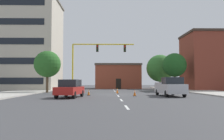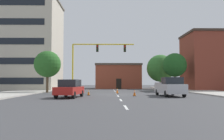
{
  "view_description": "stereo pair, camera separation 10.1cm",
  "coord_description": "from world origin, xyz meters",
  "px_view_note": "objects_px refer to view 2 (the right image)",
  "views": [
    {
      "loc": [
        -1.15,
        -28.04,
        1.53
      ],
      "look_at": [
        -0.54,
        3.75,
        3.12
      ],
      "focal_mm": 37.59,
      "sensor_mm": 36.0,
      "label": 1
    },
    {
      "loc": [
        -1.05,
        -28.04,
        1.53
      ],
      "look_at": [
        -0.54,
        3.75,
        3.12
      ],
      "focal_mm": 37.59,
      "sensor_mm": 36.0,
      "label": 2
    }
  ],
  "objects_px": {
    "tree_left_near": "(48,64)",
    "traffic_cone_roadside_c": "(89,92)",
    "sedan_red_near_left": "(70,88)",
    "traffic_signal_gantry": "(82,76)",
    "tree_right_mid": "(175,65)",
    "pickup_truck_silver": "(170,87)",
    "traffic_cone_roadside_b": "(134,93)",
    "traffic_cone_roadside_a": "(117,91)",
    "tree_right_far": "(160,68)"
  },
  "relations": [
    {
      "from": "pickup_truck_silver",
      "to": "traffic_cone_roadside_b",
      "type": "height_order",
      "value": "pickup_truck_silver"
    },
    {
      "from": "tree_left_near",
      "to": "pickup_truck_silver",
      "type": "relative_size",
      "value": 1.08
    },
    {
      "from": "traffic_signal_gantry",
      "to": "tree_right_far",
      "type": "bearing_deg",
      "value": 49.44
    },
    {
      "from": "tree_left_near",
      "to": "traffic_cone_roadside_b",
      "type": "height_order",
      "value": "tree_left_near"
    },
    {
      "from": "pickup_truck_silver",
      "to": "traffic_cone_roadside_c",
      "type": "height_order",
      "value": "pickup_truck_silver"
    },
    {
      "from": "traffic_cone_roadside_b",
      "to": "traffic_cone_roadside_c",
      "type": "relative_size",
      "value": 0.99
    },
    {
      "from": "sedan_red_near_left",
      "to": "traffic_signal_gantry",
      "type": "bearing_deg",
      "value": 89.86
    },
    {
      "from": "tree_right_mid",
      "to": "traffic_cone_roadside_c",
      "type": "xyz_separation_m",
      "value": [
        -13.59,
        -13.52,
        -4.05
      ]
    },
    {
      "from": "tree_left_near",
      "to": "traffic_cone_roadside_c",
      "type": "height_order",
      "value": "tree_left_near"
    },
    {
      "from": "tree_right_far",
      "to": "sedan_red_near_left",
      "type": "bearing_deg",
      "value": -118.83
    },
    {
      "from": "traffic_signal_gantry",
      "to": "sedan_red_near_left",
      "type": "height_order",
      "value": "traffic_signal_gantry"
    },
    {
      "from": "tree_right_far",
      "to": "traffic_cone_roadside_a",
      "type": "relative_size",
      "value": 9.56
    },
    {
      "from": "traffic_cone_roadside_b",
      "to": "tree_right_mid",
      "type": "bearing_deg",
      "value": 59.84
    },
    {
      "from": "tree_right_mid",
      "to": "traffic_cone_roadside_b",
      "type": "height_order",
      "value": "tree_right_mid"
    },
    {
      "from": "tree_left_near",
      "to": "tree_right_mid",
      "type": "bearing_deg",
      "value": 18.0
    },
    {
      "from": "sedan_red_near_left",
      "to": "traffic_cone_roadside_a",
      "type": "xyz_separation_m",
      "value": [
        4.9,
        7.6,
        -0.51
      ]
    },
    {
      "from": "tree_left_near",
      "to": "traffic_cone_roadside_a",
      "type": "height_order",
      "value": "tree_left_near"
    },
    {
      "from": "pickup_truck_silver",
      "to": "tree_right_far",
      "type": "bearing_deg",
      "value": 79.57
    },
    {
      "from": "tree_right_mid",
      "to": "traffic_cone_roadside_c",
      "type": "relative_size",
      "value": 9.53
    },
    {
      "from": "tree_left_near",
      "to": "pickup_truck_silver",
      "type": "height_order",
      "value": "tree_left_near"
    },
    {
      "from": "tree_right_far",
      "to": "traffic_cone_roadside_a",
      "type": "bearing_deg",
      "value": -117.19
    },
    {
      "from": "tree_right_mid",
      "to": "pickup_truck_silver",
      "type": "height_order",
      "value": "tree_right_mid"
    },
    {
      "from": "traffic_signal_gantry",
      "to": "traffic_cone_roadside_b",
      "type": "relative_size",
      "value": 14.11
    },
    {
      "from": "sedan_red_near_left",
      "to": "traffic_cone_roadside_b",
      "type": "xyz_separation_m",
      "value": [
        6.53,
        2.24,
        -0.56
      ]
    },
    {
      "from": "tree_right_far",
      "to": "pickup_truck_silver",
      "type": "relative_size",
      "value": 1.34
    },
    {
      "from": "traffic_cone_roadside_b",
      "to": "traffic_cone_roadside_c",
      "type": "bearing_deg",
      "value": 166.02
    },
    {
      "from": "tree_right_far",
      "to": "traffic_cone_roadside_b",
      "type": "bearing_deg",
      "value": -108.6
    },
    {
      "from": "traffic_cone_roadside_a",
      "to": "traffic_cone_roadside_c",
      "type": "xyz_separation_m",
      "value": [
        -3.37,
        -4.11,
        -0.05
      ]
    },
    {
      "from": "tree_left_near",
      "to": "sedan_red_near_left",
      "type": "bearing_deg",
      "value": -64.97
    },
    {
      "from": "tree_right_mid",
      "to": "tree_left_near",
      "type": "bearing_deg",
      "value": -162.0
    },
    {
      "from": "sedan_red_near_left",
      "to": "traffic_cone_roadside_c",
      "type": "height_order",
      "value": "sedan_red_near_left"
    },
    {
      "from": "pickup_truck_silver",
      "to": "sedan_red_near_left",
      "type": "bearing_deg",
      "value": -169.01
    },
    {
      "from": "tree_right_far",
      "to": "traffic_cone_roadside_a",
      "type": "distance_m",
      "value": 22.21
    },
    {
      "from": "traffic_cone_roadside_b",
      "to": "pickup_truck_silver",
      "type": "bearing_deg",
      "value": -3.71
    },
    {
      "from": "pickup_truck_silver",
      "to": "traffic_cone_roadside_b",
      "type": "relative_size",
      "value": 8.18
    },
    {
      "from": "traffic_signal_gantry",
      "to": "tree_right_far",
      "type": "height_order",
      "value": "tree_right_far"
    },
    {
      "from": "tree_right_mid",
      "to": "pickup_truck_silver",
      "type": "xyz_separation_m",
      "value": [
        -4.85,
        -15.01,
        -3.4
      ]
    },
    {
      "from": "tree_right_mid",
      "to": "traffic_cone_roadside_a",
      "type": "relative_size",
      "value": 8.39
    },
    {
      "from": "traffic_cone_roadside_b",
      "to": "traffic_signal_gantry",
      "type": "bearing_deg",
      "value": 131.21
    },
    {
      "from": "tree_right_far",
      "to": "traffic_cone_roadside_a",
      "type": "height_order",
      "value": "tree_right_far"
    },
    {
      "from": "tree_right_mid",
      "to": "traffic_cone_roadside_b",
      "type": "xyz_separation_m",
      "value": [
        -8.58,
        -14.77,
        -4.05
      ]
    },
    {
      "from": "tree_right_mid",
      "to": "traffic_cone_roadside_a",
      "type": "height_order",
      "value": "tree_right_mid"
    },
    {
      "from": "traffic_cone_roadside_a",
      "to": "traffic_cone_roadside_b",
      "type": "relative_size",
      "value": 1.15
    },
    {
      "from": "traffic_cone_roadside_a",
      "to": "traffic_cone_roadside_c",
      "type": "height_order",
      "value": "traffic_cone_roadside_a"
    },
    {
      "from": "pickup_truck_silver",
      "to": "traffic_cone_roadside_a",
      "type": "xyz_separation_m",
      "value": [
        -5.37,
        5.6,
        -0.6
      ]
    },
    {
      "from": "tree_left_near",
      "to": "traffic_cone_roadside_b",
      "type": "distance_m",
      "value": 14.59
    },
    {
      "from": "traffic_cone_roadside_b",
      "to": "sedan_red_near_left",
      "type": "bearing_deg",
      "value": -161.1
    },
    {
      "from": "tree_left_near",
      "to": "tree_right_mid",
      "type": "height_order",
      "value": "tree_right_mid"
    },
    {
      "from": "traffic_signal_gantry",
      "to": "sedan_red_near_left",
      "type": "distance_m",
      "value": 9.77
    },
    {
      "from": "tree_right_mid",
      "to": "traffic_cone_roadside_c",
      "type": "distance_m",
      "value": 19.59
    }
  ]
}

